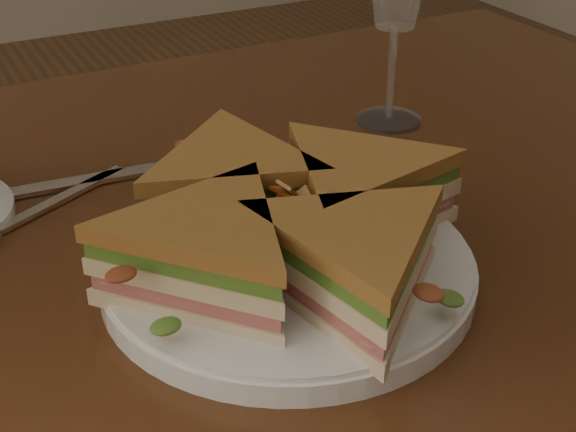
# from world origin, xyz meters

# --- Properties ---
(table) EXTENTS (1.20, 0.80, 0.75)m
(table) POSITION_xyz_m (0.00, 0.00, 0.65)
(table) COLOR #34190B
(table) RESTS_ON ground
(plate) EXTENTS (0.26, 0.26, 0.02)m
(plate) POSITION_xyz_m (0.04, -0.07, 0.76)
(plate) COLOR white
(plate) RESTS_ON table
(sandwich_wedges) EXTENTS (0.31, 0.31, 0.06)m
(sandwich_wedges) POSITION_xyz_m (0.04, -0.07, 0.80)
(sandwich_wedges) COLOR beige
(sandwich_wedges) RESTS_ON plate
(crisps_mound) EXTENTS (0.09, 0.09, 0.05)m
(crisps_mound) POSITION_xyz_m (0.04, -0.07, 0.79)
(crisps_mound) COLOR #D45E1B
(crisps_mound) RESTS_ON plate
(knife) EXTENTS (0.22, 0.03, 0.00)m
(knife) POSITION_xyz_m (-0.04, 0.13, 0.75)
(knife) COLOR silver
(knife) RESTS_ON table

